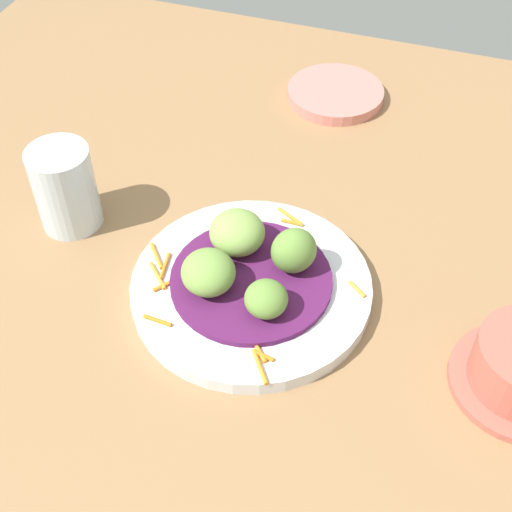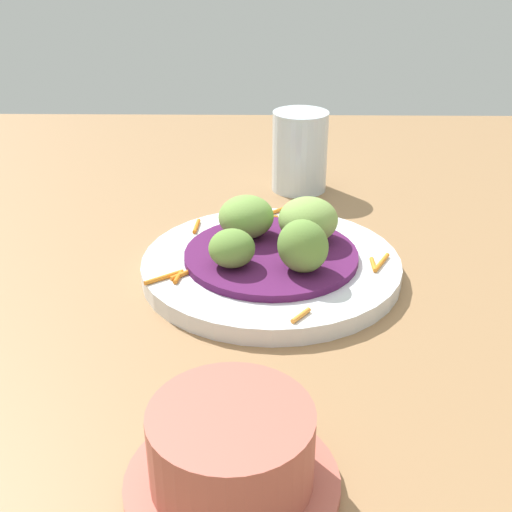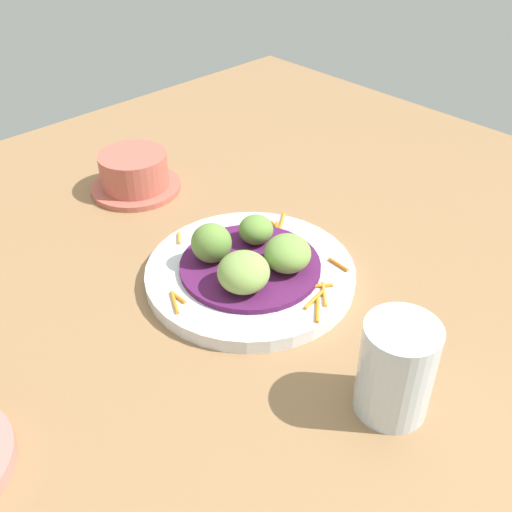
# 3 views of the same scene
# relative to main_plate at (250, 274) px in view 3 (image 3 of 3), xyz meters

# --- Properties ---
(table_surface) EXTENTS (1.10, 1.10, 0.02)m
(table_surface) POSITION_rel_main_plate_xyz_m (0.01, 0.02, -0.02)
(table_surface) COLOR #936D47
(table_surface) RESTS_ON ground
(main_plate) EXTENTS (0.24, 0.24, 0.02)m
(main_plate) POSITION_rel_main_plate_xyz_m (0.00, 0.00, 0.00)
(main_plate) COLOR silver
(main_plate) RESTS_ON table_surface
(cabbage_bed) EXTENTS (0.16, 0.16, 0.01)m
(cabbage_bed) POSITION_rel_main_plate_xyz_m (0.00, 0.00, 0.01)
(cabbage_bed) COLOR #51194C
(cabbage_bed) RESTS_ON main_plate
(carrot_garnish) EXTENTS (0.23, 0.22, 0.00)m
(carrot_garnish) POSITION_rel_main_plate_xyz_m (0.02, 0.02, 0.01)
(carrot_garnish) COLOR orange
(carrot_garnish) RESTS_ON main_plate
(guac_scoop_left) EXTENTS (0.08, 0.08, 0.04)m
(guac_scoop_left) POSITION_rel_main_plate_xyz_m (0.03, -0.03, 0.04)
(guac_scoop_left) COLOR #84A851
(guac_scoop_left) RESTS_ON cabbage_bed
(guac_scoop_center) EXTENTS (0.07, 0.07, 0.04)m
(guac_scoop_center) POSITION_rel_main_plate_xyz_m (0.03, 0.03, 0.03)
(guac_scoop_center) COLOR #759E47
(guac_scoop_center) RESTS_ON cabbage_bed
(guac_scoop_right) EXTENTS (0.05, 0.05, 0.03)m
(guac_scoop_right) POSITION_rel_main_plate_xyz_m (-0.03, 0.03, 0.03)
(guac_scoop_right) COLOR olive
(guac_scoop_right) RESTS_ON cabbage_bed
(guac_scoop_back) EXTENTS (0.06, 0.06, 0.05)m
(guac_scoop_back) POSITION_rel_main_plate_xyz_m (-0.03, -0.03, 0.04)
(guac_scoop_back) COLOR olive
(guac_scoop_back) RESTS_ON cabbage_bed
(terracotta_bowl) EXTENTS (0.13, 0.13, 0.06)m
(terracotta_bowl) POSITION_rel_main_plate_xyz_m (-0.26, 0.02, 0.02)
(terracotta_bowl) COLOR #B75B4C
(terracotta_bowl) RESTS_ON table_surface
(water_glass) EXTENTS (0.07, 0.07, 0.09)m
(water_glass) POSITION_rel_main_plate_xyz_m (0.22, -0.03, 0.04)
(water_glass) COLOR silver
(water_glass) RESTS_ON table_surface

